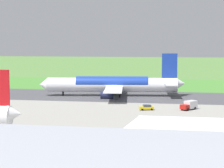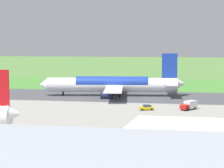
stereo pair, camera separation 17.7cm
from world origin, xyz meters
TOP-DOWN VIEW (x-y plane):
  - ground_plane at (0.00, 0.00)m, footprint 800.00×800.00m
  - runway_asphalt at (0.00, 0.00)m, footprint 600.00×32.80m
  - grass_verge_foreground at (0.00, -34.84)m, footprint 600.00×80.00m
  - airliner_main at (-14.30, -0.05)m, footprint 54.09×44.41m
  - service_truck_baggage at (-41.93, 27.47)m, footprint 5.27×5.99m
  - service_car_ops at (-29.55, 30.30)m, footprint 4.56×3.07m
  - no_stopping_sign at (17.46, -34.85)m, footprint 0.60×0.10m
  - traffic_cone_orange at (21.43, -38.48)m, footprint 0.40×0.40m

SIDE VIEW (x-z plane):
  - ground_plane at x=0.00m, z-range 0.00..0.00m
  - grass_verge_foreground at x=0.00m, z-range 0.00..0.04m
  - runway_asphalt at x=0.00m, z-range 0.00..0.06m
  - traffic_cone_orange at x=21.43m, z-range 0.00..0.55m
  - service_car_ops at x=-29.55m, z-range 0.03..1.65m
  - service_truck_baggage at x=-41.93m, z-range 0.08..2.73m
  - no_stopping_sign at x=17.46m, z-range 0.24..2.73m
  - airliner_main at x=-14.30m, z-range -3.59..12.29m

